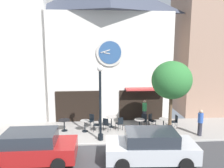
{
  "coord_description": "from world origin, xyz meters",
  "views": [
    {
      "loc": [
        -1.02,
        -11.73,
        5.49
      ],
      "look_at": [
        0.01,
        2.08,
        3.14
      ],
      "focal_mm": 35.17,
      "sensor_mm": 36.0,
      "label": 1
    }
  ],
  "objects_px": {
    "cafe_chair_near_lamp": "(98,124)",
    "cafe_table_near_door": "(164,122)",
    "pedestrian_blue": "(200,122)",
    "cafe_chair_facing_wall": "(120,123)",
    "cafe_chair_mid_row": "(144,119)",
    "street_tree": "(172,80)",
    "cafe_table_rightmost": "(139,123)",
    "cafe_chair_left_end": "(175,121)",
    "parked_car_silver": "(151,147)",
    "street_lamp": "(100,103)",
    "cafe_chair_facing_street": "(91,120)",
    "cafe_table_center_left": "(64,123)",
    "cafe_table_center_right": "(111,120)",
    "parked_car_red": "(31,147)",
    "cafe_chair_outer": "(106,124)",
    "cafe_table_center": "(85,124)",
    "cafe_chair_under_awning": "(151,119)",
    "pedestrian_green": "(145,111)"
  },
  "relations": [
    {
      "from": "cafe_chair_near_lamp",
      "to": "cafe_table_near_door",
      "type": "bearing_deg",
      "value": 1.26
    },
    {
      "from": "pedestrian_blue",
      "to": "cafe_chair_facing_wall",
      "type": "bearing_deg",
      "value": 165.76
    },
    {
      "from": "cafe_chair_facing_wall",
      "to": "cafe_chair_mid_row",
      "type": "distance_m",
      "value": 1.81
    },
    {
      "from": "street_tree",
      "to": "cafe_chair_mid_row",
      "type": "xyz_separation_m",
      "value": [
        -1.18,
        1.91,
        -3.01
      ]
    },
    {
      "from": "cafe_table_near_door",
      "to": "street_tree",
      "type": "bearing_deg",
      "value": -92.57
    },
    {
      "from": "cafe_table_rightmost",
      "to": "cafe_chair_left_end",
      "type": "height_order",
      "value": "cafe_chair_left_end"
    },
    {
      "from": "cafe_chair_near_lamp",
      "to": "parked_car_silver",
      "type": "distance_m",
      "value": 4.74
    },
    {
      "from": "street_lamp",
      "to": "cafe_chair_facing_street",
      "type": "relative_size",
      "value": 4.98
    },
    {
      "from": "cafe_chair_left_end",
      "to": "cafe_chair_mid_row",
      "type": "distance_m",
      "value": 2.12
    },
    {
      "from": "cafe_table_center_left",
      "to": "cafe_chair_facing_wall",
      "type": "distance_m",
      "value": 3.68
    },
    {
      "from": "cafe_table_center_right",
      "to": "parked_car_red",
      "type": "bearing_deg",
      "value": -133.37
    },
    {
      "from": "street_lamp",
      "to": "cafe_table_center_right",
      "type": "bearing_deg",
      "value": 68.99
    },
    {
      "from": "cafe_table_center_left",
      "to": "pedestrian_blue",
      "type": "height_order",
      "value": "pedestrian_blue"
    },
    {
      "from": "cafe_table_rightmost",
      "to": "cafe_chair_near_lamp",
      "type": "relative_size",
      "value": 0.85
    },
    {
      "from": "cafe_table_near_door",
      "to": "cafe_chair_facing_wall",
      "type": "xyz_separation_m",
      "value": [
        -2.97,
        -0.0,
        0.04
      ]
    },
    {
      "from": "cafe_table_near_door",
      "to": "cafe_chair_mid_row",
      "type": "height_order",
      "value": "cafe_chair_mid_row"
    },
    {
      "from": "street_lamp",
      "to": "cafe_chair_outer",
      "type": "height_order",
      "value": "street_lamp"
    },
    {
      "from": "cafe_table_center_left",
      "to": "cafe_chair_mid_row",
      "type": "xyz_separation_m",
      "value": [
        5.4,
        0.35,
        -0.01
      ]
    },
    {
      "from": "cafe_table_center_right",
      "to": "pedestrian_blue",
      "type": "bearing_deg",
      "value": -19.17
    },
    {
      "from": "cafe_chair_near_lamp",
      "to": "cafe_chair_mid_row",
      "type": "relative_size",
      "value": 1.0
    },
    {
      "from": "cafe_table_center_left",
      "to": "cafe_table_center",
      "type": "xyz_separation_m",
      "value": [
        1.37,
        -0.22,
        -0.05
      ]
    },
    {
      "from": "cafe_table_rightmost",
      "to": "cafe_chair_facing_street",
      "type": "relative_size",
      "value": 0.85
    },
    {
      "from": "cafe_chair_facing_wall",
      "to": "cafe_chair_facing_street",
      "type": "height_order",
      "value": "same"
    },
    {
      "from": "cafe_table_rightmost",
      "to": "cafe_chair_facing_wall",
      "type": "bearing_deg",
      "value": 174.32
    },
    {
      "from": "cafe_chair_under_awning",
      "to": "pedestrian_green",
      "type": "bearing_deg",
      "value": 103.52
    },
    {
      "from": "cafe_chair_facing_street",
      "to": "cafe_chair_left_end",
      "type": "relative_size",
      "value": 1.0
    },
    {
      "from": "pedestrian_green",
      "to": "parked_car_red",
      "type": "relative_size",
      "value": 0.39
    },
    {
      "from": "cafe_table_center",
      "to": "cafe_chair_mid_row",
      "type": "bearing_deg",
      "value": 8.03
    },
    {
      "from": "cafe_chair_mid_row",
      "to": "parked_car_red",
      "type": "bearing_deg",
      "value": -146.09
    },
    {
      "from": "cafe_chair_outer",
      "to": "cafe_table_rightmost",
      "type": "bearing_deg",
      "value": -0.56
    },
    {
      "from": "street_tree",
      "to": "cafe_table_rightmost",
      "type": "relative_size",
      "value": 6.13
    },
    {
      "from": "cafe_chair_mid_row",
      "to": "cafe_table_near_door",
      "type": "bearing_deg",
      "value": -23.18
    },
    {
      "from": "cafe_table_center_right",
      "to": "parked_car_silver",
      "type": "bearing_deg",
      "value": -71.97
    },
    {
      "from": "parked_car_red",
      "to": "cafe_table_center_right",
      "type": "bearing_deg",
      "value": 46.63
    },
    {
      "from": "street_lamp",
      "to": "parked_car_red",
      "type": "bearing_deg",
      "value": -145.3
    },
    {
      "from": "cafe_table_center_left",
      "to": "street_lamp",
      "type": "bearing_deg",
      "value": -34.59
    },
    {
      "from": "cafe_table_center_right",
      "to": "cafe_chair_facing_street",
      "type": "height_order",
      "value": "cafe_chair_facing_street"
    },
    {
      "from": "cafe_table_center_right",
      "to": "cafe_table_rightmost",
      "type": "bearing_deg",
      "value": -22.98
    },
    {
      "from": "cafe_chair_outer",
      "to": "cafe_chair_facing_wall",
      "type": "bearing_deg",
      "value": 6.77
    },
    {
      "from": "cafe_chair_facing_street",
      "to": "cafe_table_center_right",
      "type": "bearing_deg",
      "value": -4.84
    },
    {
      "from": "cafe_table_center_right",
      "to": "cafe_chair_left_end",
      "type": "bearing_deg",
      "value": -6.63
    },
    {
      "from": "cafe_chair_under_awning",
      "to": "parked_car_silver",
      "type": "bearing_deg",
      "value": -104.68
    },
    {
      "from": "street_lamp",
      "to": "cafe_chair_mid_row",
      "type": "xyz_separation_m",
      "value": [
        3.04,
        1.98,
        -1.74
      ]
    },
    {
      "from": "street_tree",
      "to": "cafe_table_center_left",
      "type": "xyz_separation_m",
      "value": [
        -6.58,
        1.56,
        -3.0
      ]
    },
    {
      "from": "cafe_table_rightmost",
      "to": "parked_car_silver",
      "type": "height_order",
      "value": "parked_car_silver"
    },
    {
      "from": "cafe_chair_facing_street",
      "to": "parked_car_red",
      "type": "distance_m",
      "value": 5.32
    },
    {
      "from": "cafe_table_center_right",
      "to": "cafe_chair_facing_street",
      "type": "relative_size",
      "value": 0.83
    },
    {
      "from": "cafe_chair_left_end",
      "to": "cafe_table_center_right",
      "type": "bearing_deg",
      "value": 173.37
    },
    {
      "from": "cafe_table_center_right",
      "to": "pedestrian_blue",
      "type": "height_order",
      "value": "pedestrian_blue"
    },
    {
      "from": "cafe_chair_facing_wall",
      "to": "street_lamp",
      "type": "bearing_deg",
      "value": -132.24
    }
  ]
}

